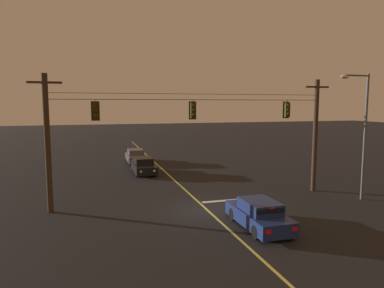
# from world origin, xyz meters

# --- Properties ---
(ground_plane) EXTENTS (180.00, 180.00, 0.00)m
(ground_plane) POSITION_xyz_m (0.00, 0.00, 0.00)
(ground_plane) COLOR black
(lane_centre_stripe) EXTENTS (0.14, 60.00, 0.01)m
(lane_centre_stripe) POSITION_xyz_m (0.00, 8.05, 0.00)
(lane_centre_stripe) COLOR #D1C64C
(lane_centre_stripe) RESTS_ON ground
(stop_bar_paint) EXTENTS (3.40, 0.36, 0.01)m
(stop_bar_paint) POSITION_xyz_m (1.90, 1.45, 0.00)
(stop_bar_paint) COLOR silver
(stop_bar_paint) RESTS_ON ground
(signal_span_assembly) EXTENTS (19.09, 0.32, 7.76)m
(signal_span_assembly) POSITION_xyz_m (-0.00, 2.05, 4.03)
(signal_span_assembly) COLOR #38281C
(signal_span_assembly) RESTS_ON ground
(traffic_light_leftmost) EXTENTS (0.48, 0.41, 1.22)m
(traffic_light_leftmost) POSITION_xyz_m (-6.03, 2.03, 5.71)
(traffic_light_leftmost) COLOR black
(traffic_light_left_inner) EXTENTS (0.48, 0.41, 1.22)m
(traffic_light_left_inner) POSITION_xyz_m (-0.22, 2.03, 5.71)
(traffic_light_left_inner) COLOR black
(traffic_light_centre) EXTENTS (0.48, 0.41, 1.22)m
(traffic_light_centre) POSITION_xyz_m (6.36, 2.03, 5.71)
(traffic_light_centre) COLOR black
(car_waiting_near_lane) EXTENTS (1.80, 4.33, 1.39)m
(car_waiting_near_lane) POSITION_xyz_m (1.54, -3.46, 0.65)
(car_waiting_near_lane) COLOR navy
(car_waiting_near_lane) RESTS_ON ground
(car_oncoming_lead) EXTENTS (1.80, 4.42, 1.39)m
(car_oncoming_lead) POSITION_xyz_m (-1.94, 11.67, 0.65)
(car_oncoming_lead) COLOR black
(car_oncoming_lead) RESTS_ON ground
(car_oncoming_trailing) EXTENTS (1.80, 4.42, 1.39)m
(car_oncoming_trailing) POSITION_xyz_m (-1.92, 17.51, 0.65)
(car_oncoming_trailing) COLOR #4C4C51
(car_oncoming_trailing) RESTS_ON ground
(street_lamp_corner) EXTENTS (2.11, 0.30, 7.95)m
(street_lamp_corner) POSITION_xyz_m (9.94, -0.74, 4.78)
(street_lamp_corner) COLOR #4C4F54
(street_lamp_corner) RESTS_ON ground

